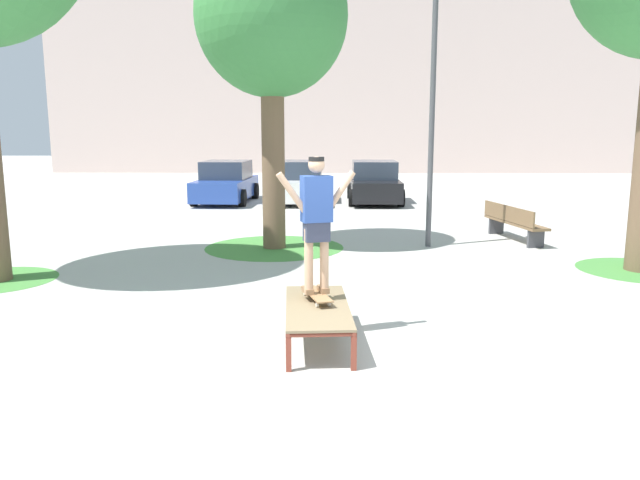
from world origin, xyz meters
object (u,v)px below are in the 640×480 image
at_px(skater, 316,216).
at_px(car_black, 374,183).
at_px(tree_mid_back, 271,19).
at_px(skateboard, 317,295).
at_px(park_bench, 513,222).
at_px(car_white, 300,183).
at_px(light_post, 433,71).
at_px(skate_box, 317,309).
at_px(car_blue, 226,183).

xyz_separation_m(skater, car_black, (1.71, 14.90, -0.84)).
bearing_deg(skater, tree_mid_back, 100.53).
height_order(skateboard, park_bench, park_bench).
bearing_deg(car_white, light_post, -69.12).
height_order(car_white, light_post, light_post).
height_order(skate_box, car_black, car_black).
relative_size(tree_mid_back, car_white, 1.57).
xyz_separation_m(skate_box, skater, (-0.02, 0.22, 1.12)).
bearing_deg(tree_mid_back, car_blue, 106.41).
bearing_deg(car_blue, tree_mid_back, -73.59).
xyz_separation_m(skate_box, car_black, (1.69, 15.11, 0.28)).
bearing_deg(light_post, car_blue, 124.95).
xyz_separation_m(skateboard, car_black, (1.71, 14.90, 0.15)).
distance_m(skate_box, car_black, 15.21).
bearing_deg(car_black, park_bench, -70.90).
height_order(car_blue, light_post, light_post).
bearing_deg(skate_box, park_bench, 58.17).
bearing_deg(light_post, skater, -110.90).
bearing_deg(car_blue, light_post, -55.05).
bearing_deg(skateboard, park_bench, 57.30).
relative_size(skater, tree_mid_back, 0.26).
height_order(skate_box, light_post, light_post).
bearing_deg(park_bench, tree_mid_back, -169.50).
bearing_deg(skater, car_blue, 104.09).
distance_m(skater, tree_mid_back, 6.88).
bearing_deg(skateboard, tree_mid_back, 100.53).
distance_m(car_blue, park_bench, 11.35).
bearing_deg(park_bench, car_black, 109.10).
xyz_separation_m(skate_box, park_bench, (4.45, 7.17, 0.03)).
xyz_separation_m(car_white, park_bench, (5.47, -7.96, -0.24)).
bearing_deg(park_bench, skateboard, -122.70).
xyz_separation_m(car_white, light_post, (3.35, -8.78, 3.13)).
relative_size(tree_mid_back, park_bench, 2.71).
bearing_deg(car_white, car_black, -0.27).
bearing_deg(car_white, skate_box, -86.14).
xyz_separation_m(tree_mid_back, park_bench, (5.56, 1.03, -4.41)).
distance_m(skater, car_blue, 15.29).
height_order(skater, car_black, skater).
height_order(skateboard, car_black, car_black).
relative_size(car_blue, light_post, 0.73).
distance_m(car_blue, car_black, 5.43).
relative_size(skater, light_post, 0.29).
distance_m(tree_mid_back, park_bench, 7.17).
relative_size(skate_box, car_black, 0.46).
relative_size(skater, car_white, 0.40).
height_order(park_bench, light_post, light_post).
height_order(car_blue, car_white, same).
xyz_separation_m(skater, tree_mid_back, (-1.10, 5.92, 3.32)).
bearing_deg(tree_mid_back, car_white, 89.39).
bearing_deg(car_white, skater, -86.15).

